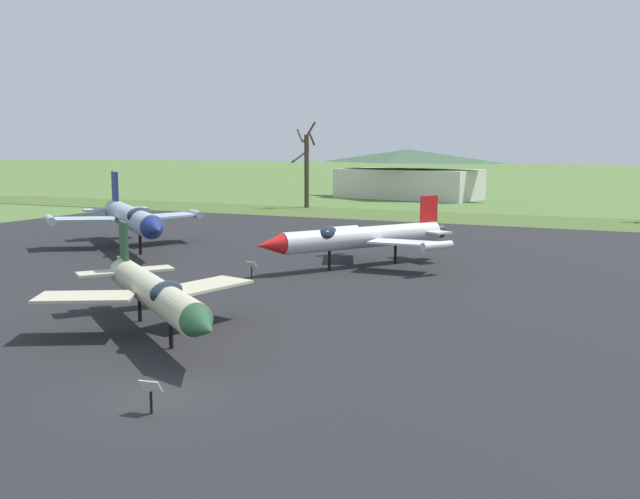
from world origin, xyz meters
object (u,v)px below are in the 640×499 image
object	(u,v)px
jet_fighter_front_left	(156,293)
info_placard_front_right	(252,268)
info_placard_front_left	(151,392)
jet_fighter_front_right	(359,237)
info_placard_rear_center	(122,262)
jet_fighter_rear_center	(131,217)
visitor_building	(408,175)

from	to	relation	value
jet_fighter_front_left	info_placard_front_right	world-z (taller)	jet_fighter_front_left
info_placard_front_left	jet_fighter_front_right	world-z (taller)	jet_fighter_front_right
jet_fighter_front_left	info_placard_rear_center	bearing A→B (deg)	135.00
info_placard_front_left	info_placard_front_right	xyz separation A→B (m)	(-7.87, 19.21, 0.02)
jet_fighter_front_left	info_placard_front_right	size ratio (longest dim) A/B	10.77
jet_fighter_front_right	jet_fighter_rear_center	distance (m)	18.04
jet_fighter_rear_center	jet_fighter_front_left	bearing A→B (deg)	-48.64
info_placard_front_left	jet_fighter_front_left	bearing A→B (deg)	126.42
info_placard_front_right	info_placard_rear_center	world-z (taller)	info_placard_front_right
jet_fighter_front_right	info_placard_front_right	world-z (taller)	jet_fighter_front_right
visitor_building	jet_fighter_rear_center	bearing A→B (deg)	-92.27
jet_fighter_front_right	info_placard_front_left	bearing A→B (deg)	-81.53
jet_fighter_front_left	jet_fighter_front_right	world-z (taller)	jet_fighter_front_right
info_placard_front_left	jet_fighter_rear_center	bearing A→B (deg)	130.12
jet_fighter_front_right	jet_fighter_rear_center	world-z (taller)	jet_fighter_rear_center
visitor_building	jet_fighter_front_left	bearing A→B (deg)	-79.47
jet_fighter_front_left	info_placard_rear_center	xyz separation A→B (m)	(-10.93, 10.93, -1.16)
info_placard_front_left	info_placard_rear_center	xyz separation A→B (m)	(-16.00, 17.80, -0.03)
jet_fighter_front_left	info_placard_front_left	size ratio (longest dim) A/B	10.96
info_placard_rear_center	jet_fighter_front_right	bearing A→B (deg)	32.35
info_placard_front_left	info_placard_front_right	world-z (taller)	info_placard_front_right
info_placard_front_right	info_placard_front_left	bearing A→B (deg)	-67.74
jet_fighter_front_right	info_placard_front_right	bearing A→B (deg)	-122.75
info_placard_front_right	visitor_building	size ratio (longest dim) A/B	0.05
jet_fighter_rear_center	visitor_building	distance (m)	58.70
jet_fighter_front_right	visitor_building	bearing A→B (deg)	104.90
info_placard_rear_center	info_placard_front_right	bearing A→B (deg)	9.82
jet_fighter_front_left	visitor_building	xyz separation A→B (m)	(-14.43, 77.67, 1.64)
jet_fighter_front_left	info_placard_front_left	distance (m)	8.62
jet_fighter_front_right	visitor_building	distance (m)	61.09
info_placard_rear_center	visitor_building	distance (m)	66.90
jet_fighter_rear_center	jet_fighter_front_right	bearing A→B (deg)	-1.20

